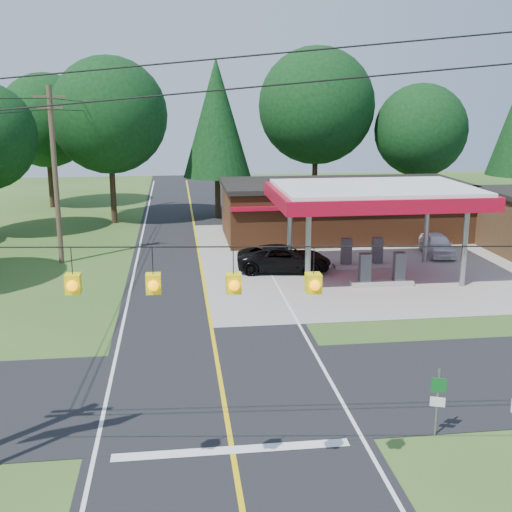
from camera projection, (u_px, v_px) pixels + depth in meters
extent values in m
plane|color=#2B541D|center=(222.00, 392.00, 20.93)|extent=(120.00, 120.00, 0.00)
cube|color=black|center=(222.00, 392.00, 20.93)|extent=(8.00, 120.00, 0.02)
cube|color=black|center=(222.00, 392.00, 20.92)|extent=(70.00, 7.00, 0.02)
cube|color=yellow|center=(222.00, 391.00, 20.92)|extent=(0.15, 110.00, 0.00)
cylinder|color=gray|center=(308.00, 251.00, 31.14)|extent=(0.28, 0.28, 4.20)
cylinder|color=gray|center=(290.00, 230.00, 35.95)|extent=(0.28, 0.28, 4.20)
cylinder|color=gray|center=(465.00, 246.00, 32.12)|extent=(0.28, 0.28, 4.20)
cylinder|color=gray|center=(427.00, 227.00, 36.93)|extent=(0.28, 0.28, 4.20)
cube|color=#A30821|center=(374.00, 196.00, 33.49)|extent=(10.60, 7.40, 0.70)
cube|color=white|center=(375.00, 188.00, 33.40)|extent=(10.00, 7.00, 0.25)
cube|color=#9E9B93|center=(381.00, 283.00, 32.78)|extent=(3.20, 0.90, 0.22)
cube|color=#3F3F44|center=(365.00, 268.00, 32.47)|extent=(0.55, 0.45, 1.50)
cube|color=#3F3F44|center=(399.00, 267.00, 32.69)|extent=(0.55, 0.45, 1.50)
cube|color=#9E9B93|center=(361.00, 265.00, 36.24)|extent=(3.20, 0.90, 0.22)
cube|color=#3F3F44|center=(346.00, 251.00, 35.94)|extent=(0.55, 0.45, 1.50)
cube|color=#3F3F44|center=(377.00, 250.00, 36.16)|extent=(0.55, 0.45, 1.50)
cube|color=brown|center=(342.00, 211.00, 43.87)|extent=(16.00, 7.00, 3.50)
cube|color=black|center=(343.00, 184.00, 43.41)|extent=(16.40, 7.40, 0.30)
cube|color=#A30821|center=(358.00, 206.00, 40.17)|extent=(16.00, 0.50, 0.25)
cylinder|color=#473828|center=(55.00, 177.00, 36.07)|extent=(0.30, 0.30, 10.00)
cube|color=#473828|center=(49.00, 96.00, 35.01)|extent=(1.80, 0.12, 0.12)
cube|color=#473828|center=(50.00, 108.00, 35.15)|extent=(1.40, 0.12, 0.12)
cylinder|color=#473828|center=(111.00, 155.00, 52.68)|extent=(0.30, 0.30, 9.50)
cube|color=yellow|center=(73.00, 284.00, 13.68)|extent=(0.32, 0.32, 0.42)
cube|color=yellow|center=(153.00, 283.00, 13.69)|extent=(0.32, 0.32, 0.42)
cube|color=yellow|center=(233.00, 283.00, 13.71)|extent=(0.32, 0.32, 0.42)
cube|color=yellow|center=(313.00, 283.00, 13.72)|extent=(0.32, 0.32, 0.42)
cylinder|color=#332316|center=(113.00, 192.00, 48.51)|extent=(0.44, 0.44, 4.68)
sphere|color=black|center=(109.00, 115.00, 47.13)|extent=(8.58, 8.58, 8.58)
cylinder|color=#332316|center=(218.00, 191.00, 50.49)|extent=(0.44, 0.44, 4.32)
cone|color=black|center=(217.00, 118.00, 49.13)|extent=(5.28, 5.28, 9.00)
cylinder|color=#332316|center=(315.00, 183.00, 52.35)|extent=(0.44, 0.44, 5.04)
sphere|color=black|center=(316.00, 106.00, 50.86)|extent=(9.24, 9.24, 9.24)
cylinder|color=#332316|center=(417.00, 191.00, 51.53)|extent=(0.44, 0.44, 3.96)
sphere|color=black|center=(421.00, 130.00, 50.36)|extent=(7.26, 7.26, 7.26)
cylinder|color=#332316|center=(51.00, 182.00, 55.52)|extent=(0.44, 0.44, 4.32)
sphere|color=black|center=(46.00, 120.00, 54.25)|extent=(7.92, 7.92, 7.92)
imported|color=black|center=(284.00, 259.00, 35.26)|extent=(5.79, 5.79, 1.43)
imported|color=white|center=(437.00, 245.00, 38.89)|extent=(4.34, 4.34, 1.32)
cylinder|color=gray|center=(437.00, 403.00, 18.02)|extent=(0.06, 0.06, 2.04)
cube|color=#0C591E|center=(439.00, 385.00, 17.85)|extent=(0.40, 0.17, 0.42)
cube|color=white|center=(438.00, 402.00, 17.97)|extent=(0.40, 0.17, 0.28)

